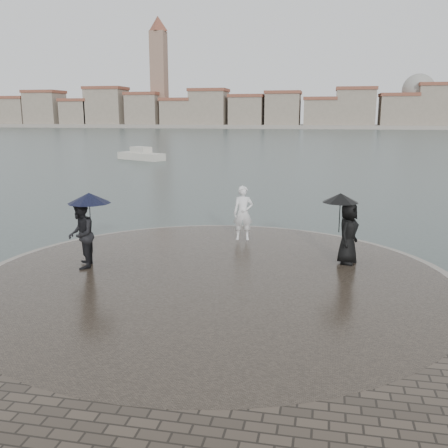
# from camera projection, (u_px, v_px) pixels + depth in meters

# --- Properties ---
(ground) EXTENTS (400.00, 400.00, 0.00)m
(ground) POSITION_uv_depth(u_px,v_px,m) (174.00, 351.00, 9.51)
(ground) COLOR #2B3835
(ground) RESTS_ON ground
(kerb_ring) EXTENTS (12.50, 12.50, 0.32)m
(kerb_ring) POSITION_uv_depth(u_px,v_px,m) (214.00, 283.00, 12.83)
(kerb_ring) COLOR gray
(kerb_ring) RESTS_ON ground
(quay_tip) EXTENTS (11.90, 11.90, 0.36)m
(quay_tip) POSITION_uv_depth(u_px,v_px,m) (214.00, 283.00, 12.82)
(quay_tip) COLOR #2D261E
(quay_tip) RESTS_ON ground
(statue) EXTENTS (0.71, 0.52, 1.78)m
(statue) POSITION_uv_depth(u_px,v_px,m) (243.00, 213.00, 16.36)
(statue) COLOR white
(statue) RESTS_ON quay_tip
(visitor_left) EXTENTS (1.30, 1.21, 2.04)m
(visitor_left) POSITION_uv_depth(u_px,v_px,m) (83.00, 226.00, 13.27)
(visitor_left) COLOR black
(visitor_left) RESTS_ON quay_tip
(visitor_right) EXTENTS (1.16, 1.09, 1.95)m
(visitor_right) POSITION_uv_depth(u_px,v_px,m) (346.00, 224.00, 13.71)
(visitor_right) COLOR black
(visitor_right) RESTS_ON quay_tip
(far_skyline) EXTENTS (260.00, 20.00, 37.00)m
(far_skyline) POSITION_uv_depth(u_px,v_px,m) (301.00, 111.00, 163.33)
(far_skyline) COLOR gray
(far_skyline) RESTS_ON ground
(boats) EXTENTS (37.12, 4.99, 1.50)m
(boats) POSITION_uv_depth(u_px,v_px,m) (301.00, 158.00, 47.03)
(boats) COLOR beige
(boats) RESTS_ON ground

